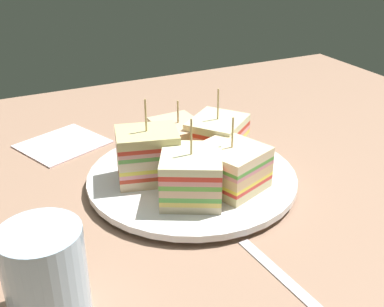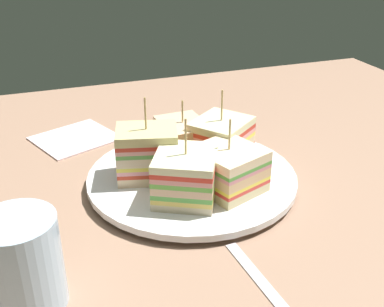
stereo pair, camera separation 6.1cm
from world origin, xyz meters
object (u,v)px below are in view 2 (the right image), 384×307
(drinking_glass, at_px, (23,269))
(chip_pile, at_px, (201,164))
(sandwich_wedge_0, at_px, (148,153))
(sandwich_wedge_3, at_px, (221,140))
(plate, at_px, (192,178))
(napkin, at_px, (75,138))
(sandwich_wedge_4, at_px, (183,139))
(sandwich_wedge_1, at_px, (186,176))
(sandwich_wedge_2, at_px, (228,169))

(drinking_glass, bearing_deg, chip_pile, 33.57)
(sandwich_wedge_0, relative_size, sandwich_wedge_3, 1.07)
(plate, bearing_deg, napkin, 122.95)
(sandwich_wedge_0, distance_m, sandwich_wedge_4, 0.08)
(sandwich_wedge_0, bearing_deg, sandwich_wedge_4, 49.40)
(plate, height_order, sandwich_wedge_0, sandwich_wedge_0)
(chip_pile, height_order, napkin, chip_pile)
(chip_pile, bearing_deg, napkin, 124.47)
(plate, xyz_separation_m, sandwich_wedge_3, (0.05, 0.03, 0.04))
(napkin, bearing_deg, plate, -57.05)
(drinking_glass, bearing_deg, sandwich_wedge_1, 28.65)
(sandwich_wedge_4, bearing_deg, drinking_glass, -49.46)
(sandwich_wedge_2, height_order, napkin, sandwich_wedge_2)
(sandwich_wedge_2, bearing_deg, sandwich_wedge_1, 71.90)
(sandwich_wedge_1, bearing_deg, sandwich_wedge_0, 52.49)
(napkin, bearing_deg, sandwich_wedge_3, -43.86)
(sandwich_wedge_0, xyz_separation_m, chip_pile, (0.07, -0.02, -0.02))
(napkin, relative_size, drinking_glass, 1.29)
(chip_pile, bearing_deg, sandwich_wedge_0, 164.68)
(drinking_glass, bearing_deg, napkin, 76.34)
(plate, xyz_separation_m, chip_pile, (0.01, -0.00, 0.02))
(sandwich_wedge_0, distance_m, sandwich_wedge_1, 0.07)
(sandwich_wedge_1, bearing_deg, sandwich_wedge_2, -59.87)
(sandwich_wedge_3, bearing_deg, drinking_glass, -3.56)
(sandwich_wedge_3, xyz_separation_m, drinking_glass, (-0.26, -0.18, -0.01))
(sandwich_wedge_0, height_order, chip_pile, sandwich_wedge_0)
(napkin, bearing_deg, sandwich_wedge_4, -46.37)
(sandwich_wedge_3, relative_size, napkin, 0.87)
(sandwich_wedge_0, relative_size, sandwich_wedge_4, 1.32)
(sandwich_wedge_1, relative_size, napkin, 0.87)
(sandwich_wedge_4, relative_size, chip_pile, 1.09)
(sandwich_wedge_0, relative_size, drinking_glass, 1.20)
(plate, height_order, chip_pile, chip_pile)
(sandwich_wedge_4, bearing_deg, sandwich_wedge_1, -19.84)
(sandwich_wedge_4, distance_m, napkin, 0.20)
(sandwich_wedge_0, distance_m, drinking_glass, 0.23)
(sandwich_wedge_3, bearing_deg, chip_pile, -0.52)
(sandwich_wedge_3, distance_m, drinking_glass, 0.32)
(sandwich_wedge_1, distance_m, drinking_glass, 0.21)
(sandwich_wedge_0, xyz_separation_m, sandwich_wedge_1, (0.03, -0.06, -0.00))
(napkin, distance_m, drinking_glass, 0.36)
(drinking_glass, bearing_deg, plate, 35.71)
(sandwich_wedge_3, bearing_deg, napkin, -81.55)
(sandwich_wedge_2, xyz_separation_m, drinking_glass, (-0.24, -0.10, -0.00))
(sandwich_wedge_1, height_order, chip_pile, sandwich_wedge_1)
(sandwich_wedge_0, height_order, sandwich_wedge_1, sandwich_wedge_0)
(sandwich_wedge_3, height_order, chip_pile, sandwich_wedge_3)
(sandwich_wedge_1, distance_m, napkin, 0.27)
(drinking_glass, bearing_deg, sandwich_wedge_0, 46.54)
(napkin, height_order, drinking_glass, drinking_glass)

